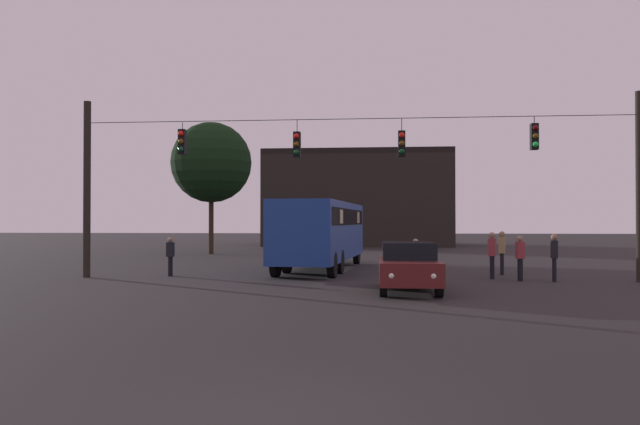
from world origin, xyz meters
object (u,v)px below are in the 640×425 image
Objects in this scene: tree_left_silhouette at (211,163)px; pedestrian_crossing_center at (554,255)px; pedestrian_crossing_left at (170,254)px; pedestrian_near_bus at (520,255)px; pedestrian_crossing_right at (502,250)px; pedestrian_far_side at (416,257)px; city_bus at (322,228)px; pedestrian_trailing at (492,252)px; car_near_right at (409,266)px.

pedestrian_crossing_center is at bearing -45.61° from tree_left_silhouette.
pedestrian_crossing_left is at bearing 176.29° from pedestrian_crossing_center.
pedestrian_crossing_right is at bearing 93.54° from pedestrian_near_bus.
pedestrian_near_bus is 1.07× the size of pedestrian_far_side.
pedestrian_crossing_right is (7.51, -2.18, -0.86)m from city_bus.
pedestrian_trailing is (-2.05, 0.81, 0.03)m from pedestrian_crossing_center.
pedestrian_crossing_center is 4.98m from pedestrian_far_side.
car_near_right is at bearing -60.77° from tree_left_silhouette.
city_bus is 7.00m from pedestrian_crossing_left.
tree_left_silhouette is (-15.36, 16.98, 5.08)m from pedestrian_trailing.
city_bus reaches higher than pedestrian_far_side.
pedestrian_far_side is at bearing -55.55° from tree_left_silhouette.
pedestrian_trailing is at bearing -47.87° from tree_left_silhouette.
pedestrian_crossing_right is 2.60m from pedestrian_near_bus.
car_near_right is 0.50× the size of tree_left_silhouette.
pedestrian_near_bus is at bearing -36.86° from pedestrian_trailing.
pedestrian_far_side is at bearing -53.69° from city_bus.
pedestrian_crossing_left is 0.91× the size of pedestrian_crossing_center.
city_bus is 10.16m from pedestrian_crossing_center.
pedestrian_trailing is 0.20× the size of tree_left_silhouette.
pedestrian_crossing_left is at bearing 172.24° from pedestrian_far_side.
pedestrian_crossing_center is at bearing -64.14° from pedestrian_crossing_right.
city_bus is at bearing 126.31° from pedestrian_far_side.
pedestrian_crossing_left is 0.18× the size of tree_left_silhouette.
pedestrian_far_side is (-2.91, -1.17, -0.14)m from pedestrian_trailing.
city_bus is at bearing -56.33° from tree_left_silhouette.
pedestrian_trailing is at bearing 158.52° from pedestrian_crossing_center.
car_near_right is 3.40m from pedestrian_far_side.
pedestrian_crossing_right is at bearing -43.10° from tree_left_silhouette.
pedestrian_crossing_left is at bearing 176.58° from pedestrian_near_bus.
car_near_right is (3.48, -8.66, -1.07)m from city_bus.
tree_left_silhouette is (-16.24, 17.64, 5.15)m from pedestrian_near_bus.
pedestrian_trailing is (6.79, -4.11, -0.86)m from city_bus.
tree_left_silhouette reaches higher than city_bus.
car_near_right is at bearing -68.12° from city_bus.
pedestrian_crossing_left is at bearing -144.94° from city_bus.
pedestrian_crossing_center is at bearing -29.10° from city_bus.
pedestrian_crossing_right is 1.08× the size of pedestrian_near_bus.
city_bus reaches higher than pedestrian_crossing_center.
pedestrian_crossing_left is 13.36m from pedestrian_near_bus.
pedestrian_crossing_center is 1.04× the size of pedestrian_near_bus.
tree_left_silhouette is (-16.08, 15.05, 5.07)m from pedestrian_crossing_right.
pedestrian_trailing reaches higher than pedestrian_far_side.
pedestrian_crossing_right is (4.04, 6.48, 0.21)m from car_near_right.
tree_left_silhouette reaches higher than pedestrian_near_bus.
city_bus is 6.63m from pedestrian_far_side.
city_bus is at bearing 35.06° from pedestrian_crossing_left.
pedestrian_near_bus is at bearing -47.37° from tree_left_silhouette.
pedestrian_far_side reaches higher than car_near_right.
pedestrian_crossing_right reaches higher than car_near_right.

